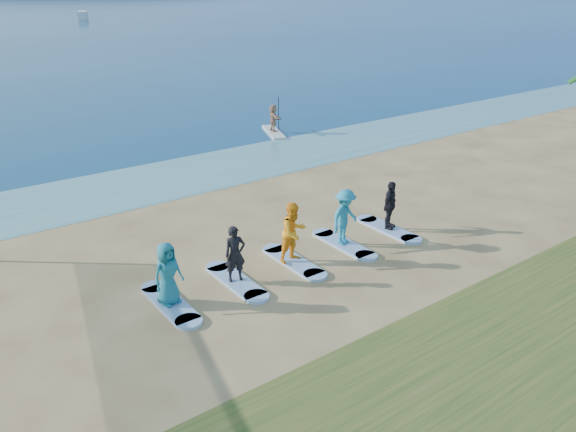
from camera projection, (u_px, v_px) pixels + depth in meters
ground at (315, 277)px, 16.20m from camera, size 600.00×600.00×0.00m
shallow_water at (161, 180)px, 24.00m from camera, size 600.00×600.00×0.00m
paddleboard at (274, 132)px, 31.38m from camera, size 1.77×3.04×0.12m
paddleboarder at (273, 118)px, 31.06m from camera, size 0.74×1.45×1.49m
boat_offshore_b at (83, 19)px, 122.51m from camera, size 3.74×6.05×1.68m
surfboard_0 at (170, 304)px, 14.76m from camera, size 0.70×2.20×0.09m
student_0 at (168, 274)px, 14.41m from camera, size 0.94×0.72×1.71m
surfboard_1 at (236, 281)px, 15.87m from camera, size 0.70×2.20×0.09m
student_1 at (235, 254)px, 15.54m from camera, size 0.67×0.52×1.63m
surfboard_2 at (293, 262)px, 16.98m from camera, size 0.70×2.20×0.09m
student_2 at (294, 232)px, 16.60m from camera, size 0.97×0.79×1.86m
surfboard_3 at (344, 244)px, 18.08m from camera, size 0.70×2.20×0.09m
student_3 at (345, 217)px, 17.71m from camera, size 1.32×0.96×1.83m
surfboard_4 at (388, 229)px, 19.19m from camera, size 0.70×2.20×0.09m
student_4 at (390, 205)px, 18.85m from camera, size 1.06×0.78×1.67m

